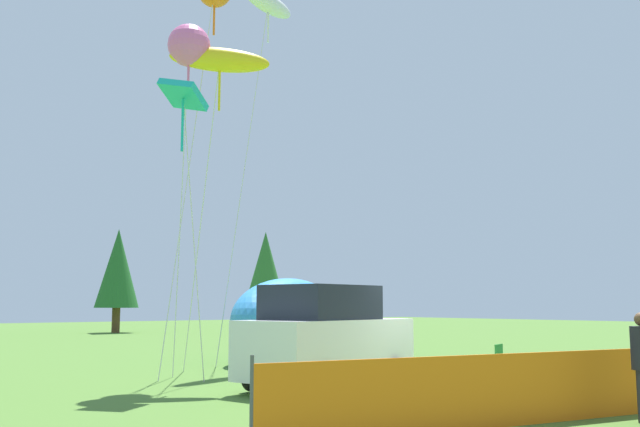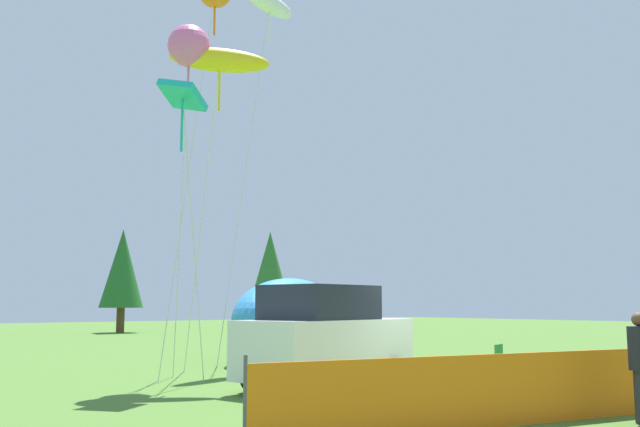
# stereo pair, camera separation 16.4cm
# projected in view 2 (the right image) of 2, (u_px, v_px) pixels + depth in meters

# --- Properties ---
(ground_plane) EXTENTS (120.00, 120.00, 0.00)m
(ground_plane) POSITION_uv_depth(u_px,v_px,m) (429.00, 389.00, 15.07)
(ground_plane) COLOR #4C752D
(parked_car) EXTENTS (4.26, 2.59, 2.17)m
(parked_car) POSITION_uv_depth(u_px,v_px,m) (325.00, 339.00, 14.99)
(parked_car) COLOR white
(parked_car) RESTS_ON ground
(folding_chair) EXTENTS (0.65, 0.65, 0.87)m
(folding_chair) POSITION_uv_depth(u_px,v_px,m) (493.00, 361.00, 16.25)
(folding_chair) COLOR #267F33
(folding_chair) RESTS_ON ground
(inflatable_cat) EXTENTS (8.00, 5.81, 2.60)m
(inflatable_cat) POSITION_uv_depth(u_px,v_px,m) (302.00, 322.00, 23.45)
(inflatable_cat) COLOR #338CD8
(inflatable_cat) RESTS_ON ground
(safety_fence) EXTENTS (9.57, 2.09, 1.16)m
(safety_fence) POSITION_uv_depth(u_px,v_px,m) (547.00, 387.00, 10.81)
(safety_fence) COLOR orange
(safety_fence) RESTS_ON ground
(kite_pink_octopus) EXTENTS (1.05, 1.38, 8.66)m
(kite_pink_octopus) POSITION_uv_depth(u_px,v_px,m) (189.00, 47.00, 17.65)
(kite_pink_octopus) COLOR silver
(kite_pink_octopus) RESTS_ON ground
(kite_white_ghost) EXTENTS (3.23, 1.68, 11.88)m
(kite_white_ghost) POSITION_uv_depth(u_px,v_px,m) (269.00, 5.00, 23.07)
(kite_white_ghost) COLOR silver
(kite_white_ghost) RESTS_ON ground
(kite_teal_diamond) EXTENTS (1.62, 1.25, 6.80)m
(kite_teal_diamond) POSITION_uv_depth(u_px,v_px,m) (183.00, 100.00, 16.12)
(kite_teal_diamond) COLOR silver
(kite_teal_diamond) RESTS_ON ground
(kite_yellow_hero) EXTENTS (2.48, 3.26, 8.17)m
(kite_yellow_hero) POSITION_uv_depth(u_px,v_px,m) (220.00, 61.00, 17.75)
(kite_yellow_hero) COLOR silver
(kite_yellow_hero) RESTS_ON ground
(horizon_tree_west) EXTENTS (3.24, 3.24, 7.73)m
(horizon_tree_west) POSITION_uv_depth(u_px,v_px,m) (270.00, 268.00, 58.69)
(horizon_tree_west) COLOR brown
(horizon_tree_west) RESTS_ON ground
(horizon_tree_mid) EXTENTS (2.72, 2.72, 6.50)m
(horizon_tree_mid) POSITION_uv_depth(u_px,v_px,m) (122.00, 269.00, 44.93)
(horizon_tree_mid) COLOR brown
(horizon_tree_mid) RESTS_ON ground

